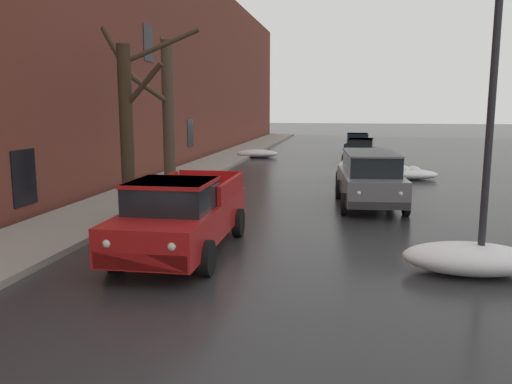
{
  "coord_description": "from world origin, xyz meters",
  "views": [
    {
      "loc": [
        1.75,
        -2.19,
        3.32
      ],
      "look_at": [
        -0.7,
        11.65,
        0.98
      ],
      "focal_mm": 36.5,
      "sensor_mm": 36.0,
      "label": 1
    }
  ],
  "objects_px": {
    "bare_tree_second_along_sidewalk": "(128,123)",
    "sedan_black_parked_far_down_block": "(360,150)",
    "sedan_silver_parked_kerbside_mid": "(361,164)",
    "street_lamp_post": "(491,115)",
    "bare_tree_mid_block": "(168,113)",
    "pickup_truck_red_approaching_near_lane": "(181,215)",
    "suv_grey_parked_kerbside_close": "(370,177)",
    "sedan_darkblue_queued_behind_truck": "(357,143)"
  },
  "relations": [
    {
      "from": "bare_tree_second_along_sidewalk",
      "to": "sedan_darkblue_queued_behind_truck",
      "type": "bearing_deg",
      "value": 73.41
    },
    {
      "from": "bare_tree_second_along_sidewalk",
      "to": "sedan_silver_parked_kerbside_mid",
      "type": "relative_size",
      "value": 1.32
    },
    {
      "from": "suv_grey_parked_kerbside_close",
      "to": "bare_tree_mid_block",
      "type": "bearing_deg",
      "value": 179.34
    },
    {
      "from": "bare_tree_mid_block",
      "to": "suv_grey_parked_kerbside_close",
      "type": "relative_size",
      "value": 1.23
    },
    {
      "from": "pickup_truck_red_approaching_near_lane",
      "to": "sedan_silver_parked_kerbside_mid",
      "type": "height_order",
      "value": "pickup_truck_red_approaching_near_lane"
    },
    {
      "from": "sedan_black_parked_far_down_block",
      "to": "bare_tree_mid_block",
      "type": "bearing_deg",
      "value": -117.59
    },
    {
      "from": "suv_grey_parked_kerbside_close",
      "to": "street_lamp_post",
      "type": "height_order",
      "value": "street_lamp_post"
    },
    {
      "from": "sedan_black_parked_far_down_block",
      "to": "sedan_darkblue_queued_behind_truck",
      "type": "distance_m",
      "value": 5.91
    },
    {
      "from": "suv_grey_parked_kerbside_close",
      "to": "sedan_darkblue_queued_behind_truck",
      "type": "bearing_deg",
      "value": 90.36
    },
    {
      "from": "bare_tree_second_along_sidewalk",
      "to": "bare_tree_mid_block",
      "type": "relative_size",
      "value": 0.95
    },
    {
      "from": "suv_grey_parked_kerbside_close",
      "to": "sedan_silver_parked_kerbside_mid",
      "type": "bearing_deg",
      "value": 91.68
    },
    {
      "from": "sedan_silver_parked_kerbside_mid",
      "to": "street_lamp_post",
      "type": "height_order",
      "value": "street_lamp_post"
    },
    {
      "from": "pickup_truck_red_approaching_near_lane",
      "to": "bare_tree_second_along_sidewalk",
      "type": "bearing_deg",
      "value": 129.94
    },
    {
      "from": "pickup_truck_red_approaching_near_lane",
      "to": "street_lamp_post",
      "type": "relative_size",
      "value": 0.96
    },
    {
      "from": "bare_tree_mid_block",
      "to": "pickup_truck_red_approaching_near_lane",
      "type": "xyz_separation_m",
      "value": [
        2.59,
        -6.54,
        -2.19
      ]
    },
    {
      "from": "bare_tree_mid_block",
      "to": "sedan_silver_parked_kerbside_mid",
      "type": "distance_m",
      "value": 9.25
    },
    {
      "from": "sedan_darkblue_queued_behind_truck",
      "to": "sedan_black_parked_far_down_block",
      "type": "bearing_deg",
      "value": -89.31
    },
    {
      "from": "bare_tree_mid_block",
      "to": "street_lamp_post",
      "type": "distance_m",
      "value": 11.33
    },
    {
      "from": "sedan_black_parked_far_down_block",
      "to": "sedan_silver_parked_kerbside_mid",
      "type": "bearing_deg",
      "value": -90.93
    },
    {
      "from": "pickup_truck_red_approaching_near_lane",
      "to": "sedan_silver_parked_kerbside_mid",
      "type": "bearing_deg",
      "value": 71.04
    },
    {
      "from": "bare_tree_mid_block",
      "to": "sedan_darkblue_queued_behind_truck",
      "type": "distance_m",
      "value": 20.54
    },
    {
      "from": "sedan_black_parked_far_down_block",
      "to": "street_lamp_post",
      "type": "bearing_deg",
      "value": -84.53
    },
    {
      "from": "sedan_black_parked_far_down_block",
      "to": "suv_grey_parked_kerbside_close",
      "type": "bearing_deg",
      "value": -89.79
    },
    {
      "from": "suv_grey_parked_kerbside_close",
      "to": "sedan_darkblue_queued_behind_truck",
      "type": "distance_m",
      "value": 19.3
    },
    {
      "from": "sedan_black_parked_far_down_block",
      "to": "bare_tree_second_along_sidewalk",
      "type": "bearing_deg",
      "value": -112.13
    },
    {
      "from": "bare_tree_second_along_sidewalk",
      "to": "sedan_black_parked_far_down_block",
      "type": "height_order",
      "value": "bare_tree_second_along_sidewalk"
    },
    {
      "from": "bare_tree_second_along_sidewalk",
      "to": "pickup_truck_red_approaching_near_lane",
      "type": "height_order",
      "value": "bare_tree_second_along_sidewalk"
    },
    {
      "from": "bare_tree_mid_block",
      "to": "street_lamp_post",
      "type": "bearing_deg",
      "value": -38.25
    },
    {
      "from": "bare_tree_second_along_sidewalk",
      "to": "sedan_silver_parked_kerbside_mid",
      "type": "bearing_deg",
      "value": 54.22
    },
    {
      "from": "sedan_silver_parked_kerbside_mid",
      "to": "street_lamp_post",
      "type": "distance_m",
      "value": 13.19
    },
    {
      "from": "bare_tree_mid_block",
      "to": "sedan_darkblue_queued_behind_truck",
      "type": "height_order",
      "value": "bare_tree_mid_block"
    },
    {
      "from": "pickup_truck_red_approaching_near_lane",
      "to": "bare_tree_mid_block",
      "type": "bearing_deg",
      "value": 111.63
    },
    {
      "from": "sedan_darkblue_queued_behind_truck",
      "to": "bare_tree_mid_block",
      "type": "bearing_deg",
      "value": -109.7
    },
    {
      "from": "bare_tree_second_along_sidewalk",
      "to": "sedan_silver_parked_kerbside_mid",
      "type": "height_order",
      "value": "bare_tree_second_along_sidewalk"
    },
    {
      "from": "bare_tree_second_along_sidewalk",
      "to": "sedan_darkblue_queued_behind_truck",
      "type": "height_order",
      "value": "bare_tree_second_along_sidewalk"
    },
    {
      "from": "sedan_black_parked_far_down_block",
      "to": "pickup_truck_red_approaching_near_lane",
      "type": "bearing_deg",
      "value": -102.39
    },
    {
      "from": "sedan_black_parked_far_down_block",
      "to": "street_lamp_post",
      "type": "height_order",
      "value": "street_lamp_post"
    },
    {
      "from": "pickup_truck_red_approaching_near_lane",
      "to": "suv_grey_parked_kerbside_close",
      "type": "xyz_separation_m",
      "value": [
        4.41,
        6.46,
        0.11
      ]
    },
    {
      "from": "bare_tree_second_along_sidewalk",
      "to": "street_lamp_post",
      "type": "height_order",
      "value": "bare_tree_second_along_sidewalk"
    },
    {
      "from": "sedan_silver_parked_kerbside_mid",
      "to": "street_lamp_post",
      "type": "xyz_separation_m",
      "value": [
        2.07,
        -12.8,
        2.4
      ]
    },
    {
      "from": "pickup_truck_red_approaching_near_lane",
      "to": "street_lamp_post",
      "type": "xyz_separation_m",
      "value": [
        6.3,
        -0.47,
        2.27
      ]
    },
    {
      "from": "bare_tree_second_along_sidewalk",
      "to": "sedan_black_parked_far_down_block",
      "type": "bearing_deg",
      "value": 67.87
    }
  ]
}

